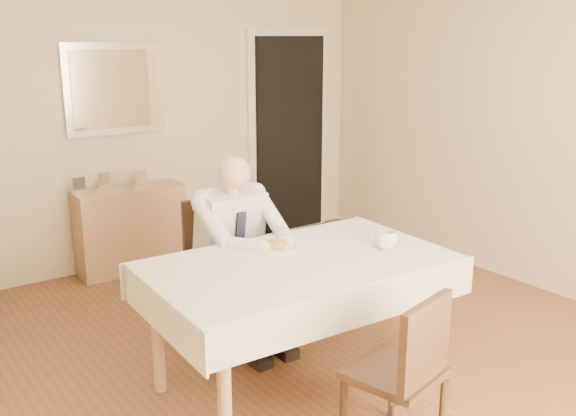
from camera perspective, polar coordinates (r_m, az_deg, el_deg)
room at (r=3.62m, az=3.27°, el=4.18°), size 5.00×5.02×2.60m
doorway at (r=6.52m, az=0.11°, el=6.46°), size 0.96×0.07×2.10m
mirror at (r=5.61m, az=-15.11°, el=10.18°), size 0.86×0.04×0.76m
dining_table at (r=3.67m, az=0.97°, el=-5.88°), size 1.76×1.10×0.75m
chair_far at (r=4.42m, az=-5.95°, el=-4.38°), size 0.46×0.46×0.91m
chair_near at (r=3.16m, az=10.48°, el=-13.76°), size 0.48×0.48×0.84m
seated_man at (r=4.13m, az=-3.98°, el=-3.17°), size 0.48×0.72×1.24m
plate at (r=3.83m, az=-1.04°, el=-3.53°), size 0.26×0.26×0.02m
food at (r=3.82m, az=-1.04°, el=-3.22°), size 0.14×0.14×0.06m
knife at (r=3.80m, az=-0.03°, el=-3.41°), size 0.01×0.13×0.01m
fork at (r=3.75m, az=-1.02°, el=-3.63°), size 0.01×0.13×0.01m
coffee_mug at (r=3.86m, az=8.72°, el=-2.81°), size 0.17×0.17×0.11m
sideboard at (r=5.69m, az=-13.75°, el=-1.84°), size 0.93×0.34×0.73m
photo_frame_left at (r=5.46m, az=-18.10°, el=1.88°), size 0.10×0.02×0.14m
photo_frame_center at (r=5.57m, az=-16.00°, el=2.30°), size 0.10×0.02×0.14m
photo_frame_right at (r=5.65m, az=-12.98°, el=2.68°), size 0.10×0.02×0.14m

